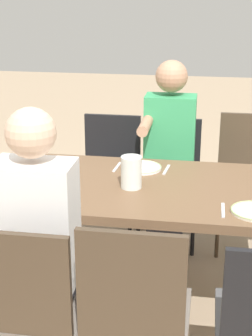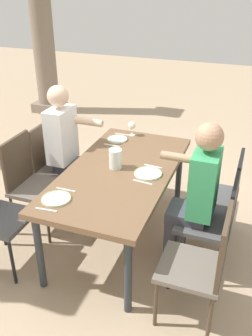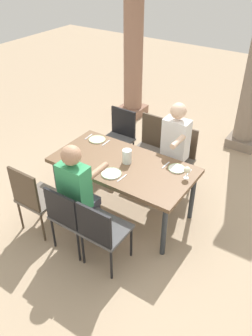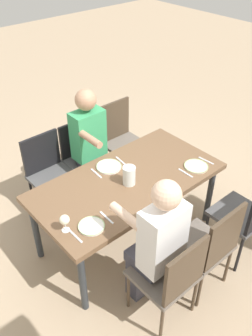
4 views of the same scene
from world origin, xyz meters
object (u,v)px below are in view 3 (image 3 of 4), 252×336
at_px(diner_woman_green, 173,149).
at_px(diner_man_white, 79,192).
at_px(wine_glass_2, 187,170).
at_px(chair_mid_north, 150,145).
at_px(stone_column_near, 134,38).
at_px(chair_west_south, 34,196).
at_px(plate_0, 97,139).
at_px(plate_1, 111,173).
at_px(chair_mid_south, 70,214).
at_px(chair_west_north, 119,135).
at_px(chair_east_north, 178,155).
at_px(chair_east_south, 102,230).
at_px(dining_table, 123,168).
at_px(water_pitcher, 127,157).
at_px(plate_2, 177,169).

height_order(diner_woman_green, diner_man_white, diner_woman_green).
bearing_deg(wine_glass_2, chair_mid_north, 141.07).
height_order(chair_mid_north, wine_glass_2, chair_mid_north).
relative_size(diner_woman_green, diner_man_white, 1.01).
distance_m(diner_woman_green, stone_column_near, 2.73).
xyz_separation_m(chair_west_south, plate_0, (0.05, 1.16, 0.23)).
distance_m(chair_mid_north, plate_1, 1.16).
bearing_deg(plate_0, chair_mid_north, 49.84).
xyz_separation_m(chair_west_south, chair_mid_south, (0.55, 0.01, -0.01)).
distance_m(stone_column_near, plate_0, 2.55).
bearing_deg(plate_0, chair_west_north, 94.75).
height_order(chair_mid_south, wine_glass_2, wine_glass_2).
height_order(chair_mid_south, chair_east_north, chair_east_north).
relative_size(chair_west_south, chair_east_south, 1.05).
distance_m(chair_west_north, diner_woman_green, 1.03).
bearing_deg(stone_column_near, chair_west_south, -76.23).
relative_size(chair_west_south, chair_mid_south, 1.06).
height_order(dining_table, plate_1, plate_1).
bearing_deg(diner_woman_green, stone_column_near, 134.51).
distance_m(diner_woman_green, water_pitcher, 0.72).
relative_size(chair_east_north, diner_woman_green, 0.68).
xyz_separation_m(chair_west_south, diner_man_white, (0.55, 0.18, 0.19)).
bearing_deg(plate_1, diner_man_white, -105.95).
relative_size(chair_mid_north, diner_woman_green, 0.71).
relative_size(stone_column_near, plate_2, 14.49).
distance_m(stone_column_near, plate_2, 3.20).
relative_size(chair_west_south, diner_woman_green, 0.70).
bearing_deg(diner_man_white, wine_glass_2, 43.96).
xyz_separation_m(stone_column_near, wine_glass_2, (2.27, -2.40, -0.65)).
height_order(chair_mid_south, diner_man_white, diner_man_white).
distance_m(chair_west_south, water_pitcher, 1.19).
bearing_deg(chair_mid_north, wine_glass_2, -38.93).
xyz_separation_m(stone_column_near, plate_0, (0.89, -2.27, -0.74)).
bearing_deg(wine_glass_2, plate_0, 174.91).
xyz_separation_m(plate_1, water_pitcher, (0.02, 0.31, 0.07)).
bearing_deg(diner_woman_green, plate_0, -156.61).
xyz_separation_m(dining_table, chair_west_north, (-0.66, 0.87, -0.14)).
bearing_deg(chair_mid_north, dining_table, -82.41).
distance_m(plate_0, plate_2, 1.22).
bearing_deg(plate_2, wine_glass_2, -30.63).
height_order(chair_east_north, wine_glass_2, chair_east_north).
relative_size(chair_west_north, chair_mid_south, 1.04).
xyz_separation_m(dining_table, chair_mid_south, (-0.12, -0.87, -0.16)).
xyz_separation_m(plate_2, water_pitcher, (-0.57, -0.21, 0.07)).
relative_size(chair_west_north, chair_east_north, 1.00).
xyz_separation_m(chair_east_north, plate_0, (-0.94, -0.59, 0.24)).
bearing_deg(diner_man_white, chair_west_north, 109.44).
height_order(diner_man_white, plate_1, diner_man_white).
bearing_deg(plate_1, chair_east_south, -62.71).
bearing_deg(chair_west_north, plate_0, -85.25).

